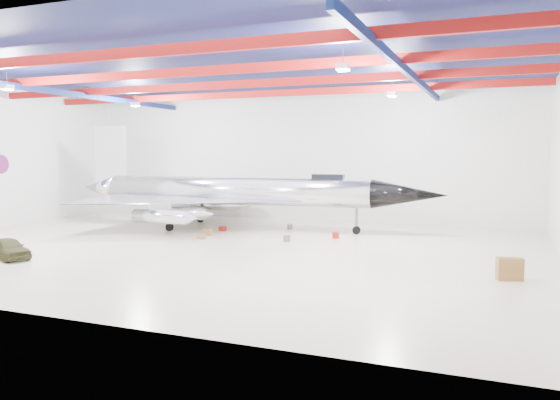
% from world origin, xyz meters
% --- Properties ---
extents(floor, '(40.00, 40.00, 0.00)m').
position_xyz_m(floor, '(0.00, 0.00, 0.00)').
color(floor, beige).
rests_on(floor, ground).
extents(wall_back, '(40.00, 0.00, 40.00)m').
position_xyz_m(wall_back, '(0.00, 15.00, 5.50)').
color(wall_back, silver).
rests_on(wall_back, floor).
extents(ceiling, '(40.00, 40.00, 0.00)m').
position_xyz_m(ceiling, '(0.00, 0.00, 11.00)').
color(ceiling, '#0A0F38').
rests_on(ceiling, wall_back).
extents(ceiling_structure, '(39.50, 29.50, 1.08)m').
position_xyz_m(ceiling_structure, '(0.00, 0.00, 10.32)').
color(ceiling_structure, maroon).
rests_on(ceiling_structure, ceiling).
extents(wall_roundel, '(0.10, 1.50, 1.50)m').
position_xyz_m(wall_roundel, '(-19.94, 2.00, 5.00)').
color(wall_roundel, '#B21414').
rests_on(wall_roundel, wall_left).
extents(jet_aircraft, '(29.72, 18.11, 8.10)m').
position_xyz_m(jet_aircraft, '(-2.46, 8.02, 2.66)').
color(jet_aircraft, silver).
rests_on(jet_aircraft, floor).
extents(jeep, '(3.73, 2.49, 1.18)m').
position_xyz_m(jeep, '(-8.75, -7.50, 0.59)').
color(jeep, '#3D3C1E').
rests_on(jeep, floor).
extents(desk, '(1.26, 0.86, 1.05)m').
position_xyz_m(desk, '(17.17, -2.68, 0.53)').
color(desk, brown).
rests_on(desk, floor).
extents(crate_ply, '(0.51, 0.41, 0.35)m').
position_xyz_m(crate_ply, '(-2.25, 2.56, 0.17)').
color(crate_ply, olive).
rests_on(crate_ply, floor).
extents(toolbox_red, '(0.55, 0.47, 0.34)m').
position_xyz_m(toolbox_red, '(-2.73, 6.60, 0.17)').
color(toolbox_red, '#9C160F').
rests_on(toolbox_red, floor).
extents(engine_drum, '(0.61, 0.61, 0.44)m').
position_xyz_m(engine_drum, '(3.62, 3.69, 0.22)').
color(engine_drum, '#59595B').
rests_on(engine_drum, floor).
extents(crate_small, '(0.48, 0.44, 0.27)m').
position_xyz_m(crate_small, '(-6.71, 5.35, 0.14)').
color(crate_small, '#59595B').
rests_on(crate_small, floor).
extents(tool_chest, '(0.62, 0.62, 0.43)m').
position_xyz_m(tool_chest, '(6.24, 6.28, 0.22)').
color(tool_chest, '#9C160F').
rests_on(tool_chest, floor).
extents(oil_barrel, '(0.62, 0.51, 0.43)m').
position_xyz_m(oil_barrel, '(-2.71, 4.20, 0.21)').
color(oil_barrel, olive).
rests_on(oil_barrel, floor).
extents(spares_box, '(0.48, 0.48, 0.37)m').
position_xyz_m(spares_box, '(1.63, 9.51, 0.18)').
color(spares_box, '#59595B').
rests_on(spares_box, floor).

